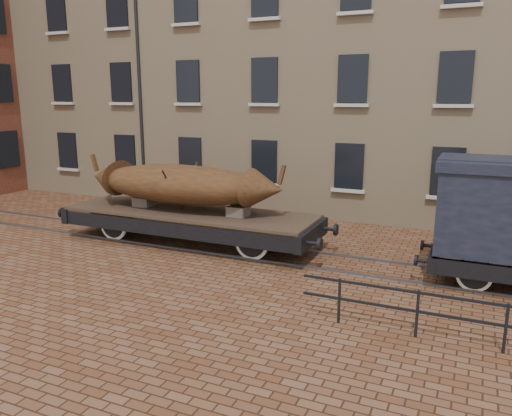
% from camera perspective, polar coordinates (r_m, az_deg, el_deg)
% --- Properties ---
extents(ground, '(90.00, 90.00, 0.00)m').
position_cam_1_polar(ground, '(15.40, 2.21, -5.39)').
color(ground, '#56301C').
extents(warehouse_cream, '(40.00, 10.19, 14.00)m').
position_cam_1_polar(warehouse_cream, '(23.83, 19.02, 17.35)').
color(warehouse_cream, tan).
rests_on(warehouse_cream, ground).
extents(rail_track, '(30.00, 1.52, 0.06)m').
position_cam_1_polar(rail_track, '(15.40, 2.21, -5.28)').
color(rail_track, '#59595E').
rests_on(rail_track, ground).
extents(flatcar_wagon, '(9.47, 2.57, 1.43)m').
position_cam_1_polar(flatcar_wagon, '(16.49, -7.59, -1.06)').
color(flatcar_wagon, '#4B3C2D').
rests_on(flatcar_wagon, ground).
extents(iron_boat, '(7.21, 2.10, 1.70)m').
position_cam_1_polar(iron_boat, '(16.42, -8.56, 2.74)').
color(iron_boat, brown).
rests_on(iron_boat, flatcar_wagon).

